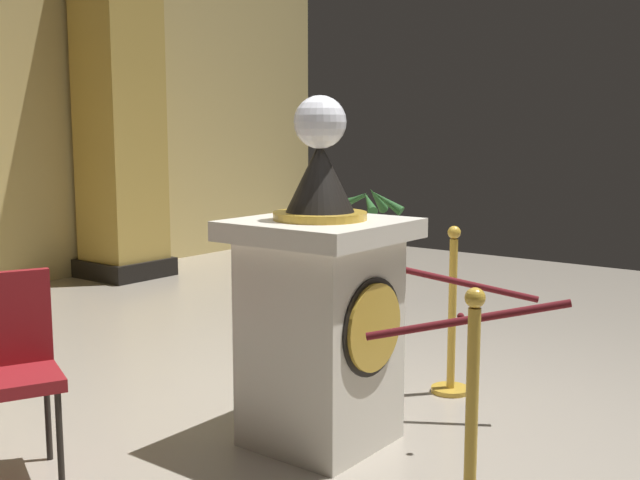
{
  "coord_description": "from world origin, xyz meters",
  "views": [
    {
      "loc": [
        -3.3,
        -2.36,
        1.61
      ],
      "look_at": [
        -0.26,
        -0.02,
        1.07
      ],
      "focal_mm": 42.89,
      "sensor_mm": 36.0,
      "label": 1
    }
  ],
  "objects": [
    {
      "name": "cafe_chair_red",
      "position": [
        -1.44,
        0.89,
        0.57
      ],
      "size": [
        0.53,
        0.53,
        0.96
      ],
      "color": "black",
      "rests_on": "ground_plane"
    },
    {
      "name": "ground_plane",
      "position": [
        0.0,
        0.0,
        0.0
      ],
      "size": [
        11.87,
        11.87,
        0.0
      ],
      "primitive_type": "plane",
      "color": "#9E9384"
    },
    {
      "name": "velvet_rope",
      "position": [
        0.08,
        -0.65,
        0.79
      ],
      "size": [
        1.24,
        1.23,
        0.22
      ],
      "color": "#591419"
    },
    {
      "name": "stanchion_near",
      "position": [
        -0.68,
        -1.09,
        0.36
      ],
      "size": [
        0.24,
        0.24,
        1.03
      ],
      "color": "gold",
      "rests_on": "ground_plane"
    },
    {
      "name": "column_right",
      "position": [
        2.07,
        4.54,
        1.74
      ],
      "size": [
        0.87,
        0.87,
        3.5
      ],
      "color": "black",
      "rests_on": "ground_plane"
    },
    {
      "name": "stanchion_far",
      "position": [
        0.84,
        -0.21,
        0.37
      ],
      "size": [
        0.24,
        0.24,
        1.05
      ],
      "color": "gold",
      "rests_on": "ground_plane"
    },
    {
      "name": "pedestal_clock",
      "position": [
        -0.26,
        -0.03,
        0.71
      ],
      "size": [
        0.79,
        0.79,
        1.79
      ],
      "color": "silver",
      "rests_on": "ground_plane"
    },
    {
      "name": "potted_palm_right",
      "position": [
        2.94,
        1.84,
        0.33
      ],
      "size": [
        0.68,
        0.72,
        1.09
      ],
      "color": "#4C3828",
      "rests_on": "ground_plane"
    }
  ]
}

